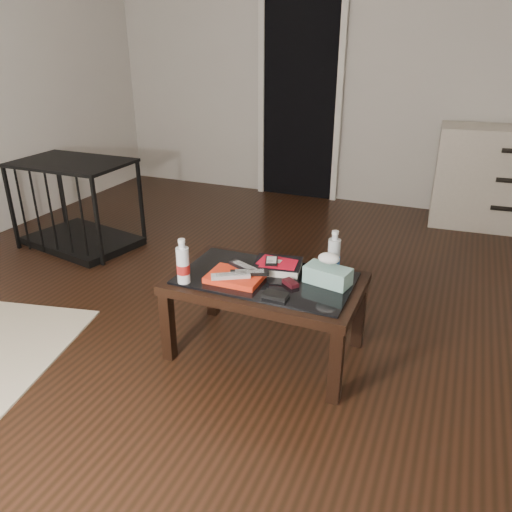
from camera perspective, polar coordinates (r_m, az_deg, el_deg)
The scene contains 18 objects.
ground at distance 3.36m, azimuth -2.18°, elevation -5.03°, with size 5.00×5.00×0.00m, color black.
room_shell at distance 2.95m, azimuth -2.70°, elevation 23.74°, with size 5.00×5.00×5.00m.
doorway at distance 5.43m, azimuth 5.04°, elevation 17.40°, with size 0.90×0.08×2.07m.
coffee_table at distance 2.65m, azimuth 1.13°, elevation -3.69°, with size 1.00×0.60×0.46m.
dresser at distance 5.05m, azimuth 26.59°, elevation 7.89°, with size 1.23×0.57×0.90m.
pet_crate at distance 4.42m, azimuth -19.52°, elevation 4.09°, with size 1.00×0.76×0.71m.
magazines at distance 2.60m, azimuth -2.38°, elevation -2.40°, with size 0.28×0.21×0.03m, color red.
remote_silver at distance 2.55m, azimuth -2.90°, elevation -2.25°, with size 0.20×0.05×0.02m, color #ADADB2.
remote_black_front at distance 2.58m, azimuth -0.74°, elevation -1.89°, with size 0.20×0.05×0.02m, color black.
remote_black_back at distance 2.64m, azimuth -1.30°, elevation -1.26°, with size 0.20×0.05×0.02m, color black.
textbook at distance 2.70m, azimuth 2.52°, elevation -1.14°, with size 0.25×0.20×0.05m, color black.
dvd_mailers at distance 2.69m, azimuth 2.36°, elevation -0.65°, with size 0.19×0.14×0.01m, color #B50C20.
ipod at distance 2.67m, azimuth 1.79°, elevation -0.56°, with size 0.06×0.10×0.02m, color black.
flip_phone at distance 2.55m, azimuth 3.95°, elevation -3.09°, with size 0.09×0.05×0.02m, color black.
wallet at distance 2.43m, azimuth 2.25°, elevation -4.51°, with size 0.12×0.07×0.02m, color black.
water_bottle_left at distance 2.55m, azimuth -8.36°, elevation -0.56°, with size 0.07×0.07×0.24m, color silver.
water_bottle_right at distance 2.66m, azimuth 8.91°, elevation 0.45°, with size 0.07×0.07×0.24m, color silver.
tissue_box at distance 2.57m, azimuth 8.20°, elevation -2.21°, with size 0.23×0.12×0.09m, color #227D75.
Camera 1 is at (1.25, -2.67, 1.62)m, focal length 35.00 mm.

